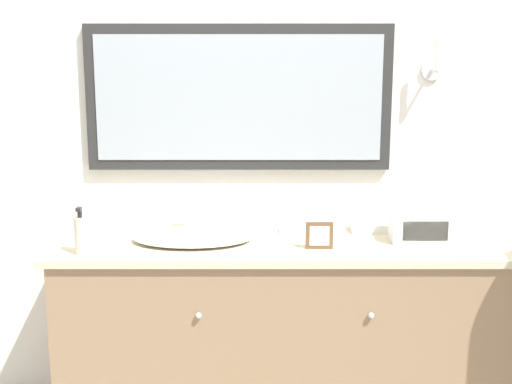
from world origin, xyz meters
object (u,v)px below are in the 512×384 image
object	(u,v)px
appliance_box	(422,227)
sink_basin	(193,236)
soap_bottle	(81,235)
picture_frame	(320,235)

from	to	relation	value
appliance_box	sink_basin	bearing A→B (deg)	179.21
soap_bottle	appliance_box	distance (m)	1.37
soap_bottle	appliance_box	size ratio (longest dim) A/B	0.74
sink_basin	picture_frame	size ratio (longest dim) A/B	4.49
soap_bottle	sink_basin	bearing A→B (deg)	24.76
appliance_box	picture_frame	distance (m)	0.44
sink_basin	appliance_box	distance (m)	0.95
appliance_box	picture_frame	bearing A→B (deg)	-165.97
appliance_box	picture_frame	size ratio (longest dim) A/B	2.31
picture_frame	appliance_box	bearing A→B (deg)	14.03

